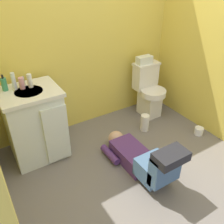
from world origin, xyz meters
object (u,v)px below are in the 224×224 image
Objects in this scene: soap_dispenser at (4,84)px; person_plumber at (142,158)px; toilet_paper_roll at (199,131)px; toilet at (149,91)px; paper_towel_roll at (145,123)px; vanity_cabinet at (35,124)px; bottle_white at (30,81)px; faucet at (23,81)px; tissue_box at (144,60)px; bottle_pink at (22,83)px; bottle_clear at (14,81)px.

person_plumber is at bearing -43.78° from soap_dispenser.
toilet_paper_roll is (2.05, -0.85, -0.84)m from soap_dispenser.
person_plumber is at bearing -131.55° from toilet.
person_plumber is 4.75× the size of paper_towel_roll.
paper_towel_roll is 2.04× the size of toilet_paper_roll.
bottle_white reaches higher than vanity_cabinet.
soap_dispenser is (-0.19, 0.13, 0.47)m from vanity_cabinet.
toilet is 1.22m from person_plumber.
soap_dispenser reaches higher than toilet.
faucet reaches higher than tissue_box.
soap_dispenser is 1.37× the size of bottle_pink.
bottle_pink is at bearing 116.77° from vanity_cabinet.
tissue_box is 0.98× the size of paper_towel_roll.
bottle_clear is 0.08m from bottle_pink.
paper_towel_roll is (1.32, -0.27, -0.31)m from vanity_cabinet.
faucet is at bearing 179.79° from tissue_box.
person_plumber is (0.83, -0.85, -0.24)m from vanity_cabinet.
toilet is 0.87m from toilet_paper_roll.
faucet is 0.12m from bottle_clear.
soap_dispenser is 0.24m from bottle_white.
bottle_clear is 1.68m from paper_towel_roll.
toilet_paper_roll is (1.96, -0.82, -0.86)m from bottle_clear.
bottle_pink is (0.16, -0.05, -0.01)m from soap_dispenser.
vanity_cabinet is at bearing -174.93° from tissue_box.
bottle_white is at bearing 179.37° from toilet.
soap_dispenser is at bearing -179.54° from tissue_box.
bottle_white is at bearing 156.51° from toilet_paper_roll.
faucet reaches higher than vanity_cabinet.
vanity_cabinet is at bearing -88.69° from faucet.
bottle_pink reaches higher than vanity_cabinet.
person_plumber is 9.68× the size of toilet_paper_roll.
person_plumber is 1.40m from bottle_white.
person_plumber is (-0.80, -0.90, -0.19)m from toilet.
tissue_box is at bearing 116.43° from toilet.
soap_dispenser is 0.92× the size of bottle_clear.
paper_towel_roll is at bearing -17.39° from faucet.
soap_dispenser is at bearing 136.22° from person_plumber.
tissue_box is at bearing 2.73° from bottle_white.
person_plumber is 6.42× the size of soap_dispenser.
tissue_box is 1.77m from soap_dispenser.
bottle_clear is (0.09, -0.03, 0.02)m from soap_dispenser.
bottle_clear is at bearing 157.38° from toilet_paper_roll.
toilet_paper_roll is at bearing -22.62° from bottle_clear.
vanity_cabinet is 0.47m from faucet.
toilet is at bearing -0.63° from bottle_white.
toilet is at bearing -2.40° from soap_dispenser.
soap_dispenser reaches higher than bottle_white.
vanity_cabinet is at bearing 168.49° from paper_towel_roll.
bottle_white is at bearing 165.26° from paper_towel_roll.
bottle_pink is 0.85× the size of bottle_white.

